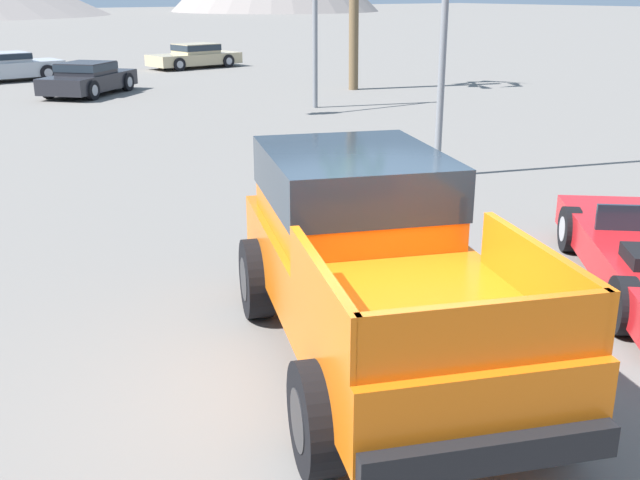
{
  "coord_description": "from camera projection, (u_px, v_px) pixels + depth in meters",
  "views": [
    {
      "loc": [
        -4.03,
        -4.82,
        3.61
      ],
      "look_at": [
        0.3,
        1.41,
        1.07
      ],
      "focal_mm": 42.0,
      "sensor_mm": 36.0,
      "label": 1
    }
  ],
  "objects": [
    {
      "name": "parked_car_silver",
      "position": [
        7.0,
        66.0,
        31.01
      ],
      "size": [
        4.42,
        2.17,
        1.17
      ],
      "rotation": [
        0.0,
        0.0,
        4.8
      ],
      "color": "#B7BABF",
      "rests_on": "ground_plane"
    },
    {
      "name": "parked_car_tan",
      "position": [
        195.0,
        55.0,
        36.34
      ],
      "size": [
        4.59,
        2.26,
        1.15
      ],
      "rotation": [
        0.0,
        0.0,
        1.67
      ],
      "color": "tan",
      "rests_on": "ground_plane"
    },
    {
      "name": "ground_plane",
      "position": [
        379.0,
        392.0,
        7.08
      ],
      "size": [
        320.0,
        320.0,
        0.0
      ],
      "primitive_type": "plane",
      "color": "slate"
    },
    {
      "name": "parked_car_dark",
      "position": [
        88.0,
        78.0,
        26.94
      ],
      "size": [
        4.24,
        4.04,
        1.16
      ],
      "rotation": [
        0.0,
        0.0,
        5.44
      ],
      "color": "#232328",
      "rests_on": "ground_plane"
    },
    {
      "name": "orange_pickup_truck",
      "position": [
        369.0,
        249.0,
        7.52
      ],
      "size": [
        3.63,
        5.49,
        2.01
      ],
      "rotation": [
        0.0,
        0.0,
        -0.38
      ],
      "color": "orange",
      "rests_on": "ground_plane"
    }
  ]
}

